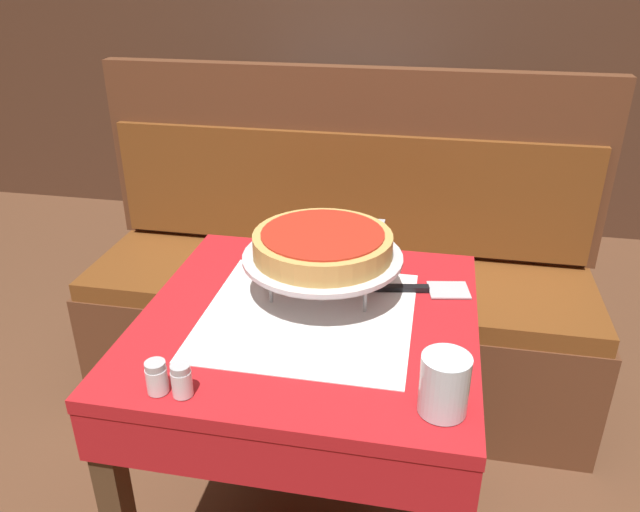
# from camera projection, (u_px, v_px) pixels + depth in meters

# --- Properties ---
(dining_table_front) EXTENTS (0.71, 0.71, 0.73)m
(dining_table_front) POSITION_uv_depth(u_px,v_px,m) (309.00, 352.00, 1.38)
(dining_table_front) COLOR red
(dining_table_front) RESTS_ON ground_plane
(dining_table_rear) EXTENTS (0.85, 0.85, 0.72)m
(dining_table_rear) POSITION_uv_depth(u_px,v_px,m) (339.00, 140.00, 2.89)
(dining_table_rear) COLOR #194799
(dining_table_rear) RESTS_ON ground_plane
(booth_bench) EXTENTS (1.67, 0.50, 1.09)m
(booth_bench) POSITION_uv_depth(u_px,v_px,m) (338.00, 307.00, 2.13)
(booth_bench) COLOR brown
(booth_bench) RESTS_ON ground_plane
(pizza_pan_stand) EXTENTS (0.35, 0.35, 0.10)m
(pizza_pan_stand) POSITION_uv_depth(u_px,v_px,m) (323.00, 259.00, 1.37)
(pizza_pan_stand) COLOR #ADADB2
(pizza_pan_stand) RESTS_ON dining_table_front
(deep_dish_pizza) EXTENTS (0.31, 0.31, 0.05)m
(deep_dish_pizza) POSITION_uv_depth(u_px,v_px,m) (323.00, 244.00, 1.36)
(deep_dish_pizza) COLOR tan
(deep_dish_pizza) RESTS_ON pizza_pan_stand
(pizza_server) EXTENTS (0.24, 0.09, 0.01)m
(pizza_server) POSITION_uv_depth(u_px,v_px,m) (421.00, 289.00, 1.42)
(pizza_server) COLOR #BCBCC1
(pizza_server) RESTS_ON dining_table_front
(water_glass_near) EXTENTS (0.08, 0.08, 0.11)m
(water_glass_near) POSITION_uv_depth(u_px,v_px,m) (444.00, 384.00, 1.03)
(water_glass_near) COLOR silver
(water_glass_near) RESTS_ON dining_table_front
(salt_shaker) EXTENTS (0.04, 0.04, 0.06)m
(salt_shaker) POSITION_uv_depth(u_px,v_px,m) (157.00, 377.00, 1.09)
(salt_shaker) COLOR silver
(salt_shaker) RESTS_ON dining_table_front
(pepper_shaker) EXTENTS (0.04, 0.04, 0.06)m
(pepper_shaker) POSITION_uv_depth(u_px,v_px,m) (182.00, 380.00, 1.08)
(pepper_shaker) COLOR silver
(pepper_shaker) RESTS_ON dining_table_front
(napkin_holder) EXTENTS (0.10, 0.05, 0.09)m
(napkin_holder) POSITION_uv_depth(u_px,v_px,m) (364.00, 238.00, 1.57)
(napkin_holder) COLOR #B2B2B7
(napkin_holder) RESTS_ON dining_table_front
(condiment_caddy) EXTENTS (0.14, 0.14, 0.17)m
(condiment_caddy) POSITION_uv_depth(u_px,v_px,m) (332.00, 105.00, 2.95)
(condiment_caddy) COLOR black
(condiment_caddy) RESTS_ON dining_table_rear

